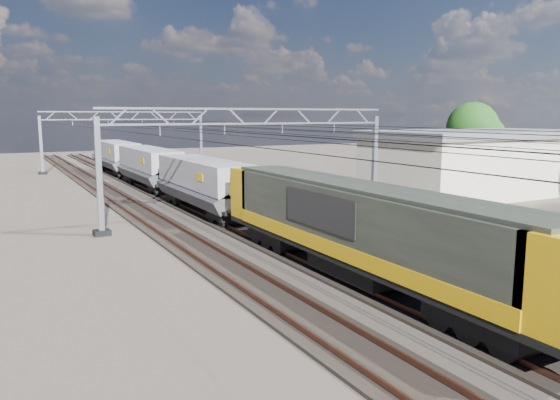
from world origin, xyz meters
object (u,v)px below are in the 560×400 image
hopper_wagon_lead (204,181)px  tree_far (476,130)px  industrial_shed (477,162)px  catenary_gantry_far (126,138)px  catenary_gantry_mid (254,159)px  locomotive (361,226)px  hopper_wagon_mid (149,165)px  hopper_wagon_third (117,155)px

hopper_wagon_lead → tree_far: tree_far is taller
industrial_shed → catenary_gantry_far: bearing=122.9°
catenary_gantry_far → tree_far: size_ratio=2.47×
catenary_gantry_mid → tree_far: size_ratio=2.47×
locomotive → tree_far: tree_far is taller
catenary_gantry_mid → locomotive: bearing=-98.2°
catenary_gantry_mid → hopper_wagon_lead: bearing=118.2°
catenary_gantry_mid → hopper_wagon_mid: (-2.00, 17.94, -1.67)m
hopper_wagon_mid → hopper_wagon_third: same height
tree_far → locomotive: bearing=-143.7°
hopper_wagon_mid → tree_far: 33.46m
locomotive → hopper_wagon_lead: bearing=90.0°
hopper_wagon_third → catenary_gantry_mid: bearing=-86.4°
catenary_gantry_far → locomotive: catenary_gantry_far is taller
hopper_wagon_mid → hopper_wagon_third: bearing=90.0°
catenary_gantry_mid → tree_far: bearing=17.9°
industrial_shed → tree_far: tree_far is taller
catenary_gantry_mid → locomotive: size_ratio=0.94×
hopper_wagon_third → locomotive: bearing=-90.0°
catenary_gantry_far → hopper_wagon_lead: 32.37m
catenary_gantry_far → locomotive: size_ratio=0.94×
catenary_gantry_mid → catenary_gantry_far: same height
catenary_gantry_far → hopper_wagon_lead: catenary_gantry_far is taller
hopper_wagon_lead → industrial_shed: (24.00, -1.74, 0.49)m
industrial_shed → catenary_gantry_mid: bearing=-174.8°
hopper_wagon_lead → hopper_wagon_third: (0.00, 28.40, 0.00)m
catenary_gantry_mid → catenary_gantry_far: (0.00, 36.00, 0.00)m
hopper_wagon_third → hopper_wagon_lead: bearing=-90.0°
hopper_wagon_third → tree_far: tree_far is taller
catenary_gantry_mid → hopper_wagon_third: 32.24m
hopper_wagon_mid → catenary_gantry_far: bearing=83.7°
catenary_gantry_far → industrial_shed: 40.51m
locomotive → hopper_wagon_third: (-0.00, 46.10, -0.09)m
hopper_wagon_mid → hopper_wagon_third: 14.20m
hopper_wagon_third → industrial_shed: (24.00, -30.14, 0.49)m
catenary_gantry_mid → hopper_wagon_mid: bearing=96.4°
catenary_gantry_mid → catenary_gantry_far: size_ratio=1.00×
catenary_gantry_far → hopper_wagon_mid: catenary_gantry_far is taller
catenary_gantry_mid → catenary_gantry_far: 36.00m
hopper_wagon_lead → hopper_wagon_mid: (0.00, 14.20, 0.00)m
catenary_gantry_mid → hopper_wagon_lead: catenary_gantry_mid is taller
catenary_gantry_far → industrial_shed: (22.00, -34.00, -1.18)m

